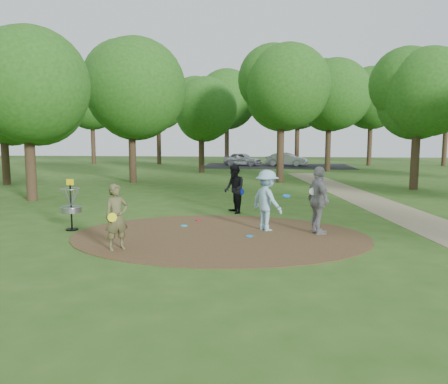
# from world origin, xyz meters

# --- Properties ---
(ground) EXTENTS (100.00, 100.00, 0.00)m
(ground) POSITION_xyz_m (0.00, 0.00, 0.00)
(ground) COLOR #2D5119
(ground) RESTS_ON ground
(dirt_clearing) EXTENTS (8.40, 8.40, 0.02)m
(dirt_clearing) POSITION_xyz_m (0.00, 0.00, 0.01)
(dirt_clearing) COLOR #47301C
(dirt_clearing) RESTS_ON ground
(footpath) EXTENTS (7.55, 39.89, 0.01)m
(footpath) POSITION_xyz_m (6.50, 2.00, 0.01)
(footpath) COLOR #8C7A5B
(footpath) RESTS_ON ground
(parking_lot) EXTENTS (14.00, 8.00, 0.01)m
(parking_lot) POSITION_xyz_m (2.00, 30.00, 0.00)
(parking_lot) COLOR black
(parking_lot) RESTS_ON ground
(player_observer_with_disc) EXTENTS (0.70, 0.70, 1.65)m
(player_observer_with_disc) POSITION_xyz_m (-2.33, -1.80, 0.82)
(player_observer_with_disc) COLOR brown
(player_observer_with_disc) RESTS_ON ground
(player_throwing_with_disc) EXTENTS (1.35, 1.32, 1.82)m
(player_throwing_with_disc) POSITION_xyz_m (1.32, 0.84, 0.91)
(player_throwing_with_disc) COLOR #8DBCD3
(player_throwing_with_disc) RESTS_ON ground
(player_walking_with_disc) EXTENTS (0.97, 1.07, 1.79)m
(player_walking_with_disc) POSITION_xyz_m (0.11, 3.76, 0.89)
(player_walking_with_disc) COLOR black
(player_walking_with_disc) RESTS_ON ground
(player_waiting_with_disc) EXTENTS (0.84, 1.24, 1.95)m
(player_waiting_with_disc) POSITION_xyz_m (2.79, 0.52, 0.98)
(player_waiting_with_disc) COLOR gray
(player_waiting_with_disc) RESTS_ON ground
(disc_ground_cyan) EXTENTS (0.22, 0.22, 0.02)m
(disc_ground_cyan) POSITION_xyz_m (-1.25, 1.17, 0.03)
(disc_ground_cyan) COLOR #1CAFE4
(disc_ground_cyan) RESTS_ON dirt_clearing
(disc_ground_blue) EXTENTS (0.22, 0.22, 0.02)m
(disc_ground_blue) POSITION_xyz_m (0.85, -0.06, 0.03)
(disc_ground_blue) COLOR #0D7FE9
(disc_ground_blue) RESTS_ON dirt_clearing
(disc_ground_red) EXTENTS (0.22, 0.22, 0.02)m
(disc_ground_red) POSITION_xyz_m (-0.95, 2.11, 0.03)
(disc_ground_red) COLOR #B41227
(disc_ground_red) RESTS_ON dirt_clearing
(car_left) EXTENTS (4.01, 2.80, 1.27)m
(car_left) POSITION_xyz_m (-1.28, 30.34, 0.63)
(car_left) COLOR #B2B5BA
(car_left) RESTS_ON ground
(car_right) EXTENTS (4.13, 2.34, 1.29)m
(car_right) POSITION_xyz_m (2.93, 30.21, 0.64)
(car_right) COLOR #B2B3BA
(car_right) RESTS_ON ground
(disc_golf_basket) EXTENTS (0.63, 0.63, 1.54)m
(disc_golf_basket) POSITION_xyz_m (-4.50, 0.30, 0.87)
(disc_golf_basket) COLOR black
(disc_golf_basket) RESTS_ON ground
(tree_ring) EXTENTS (36.91, 45.67, 8.83)m
(tree_ring) POSITION_xyz_m (1.92, 7.23, 5.17)
(tree_ring) COLOR #332316
(tree_ring) RESTS_ON ground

